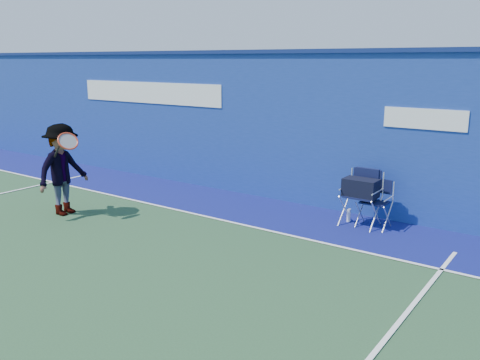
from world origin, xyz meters
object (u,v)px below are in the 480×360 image
Objects in this scene: directors_chair_right at (374,213)px; tennis_player at (63,170)px; directors_chair_left at (361,202)px; water_bottle at (349,216)px.

tennis_player reaches higher than directors_chair_right.
directors_chair_left is 4.03× the size of water_bottle.
tennis_player reaches higher than directors_chair_left.
directors_chair_left reaches higher than water_bottle.
directors_chair_right is at bearing 27.51° from tennis_player.
directors_chair_left is 0.39m from water_bottle.
tennis_player reaches higher than water_bottle.
directors_chair_left is 5.54m from tennis_player.
directors_chair_right reaches higher than water_bottle.
water_bottle is at bearing 179.19° from directors_chair_right.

